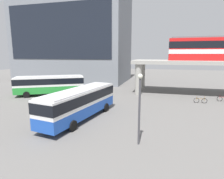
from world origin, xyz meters
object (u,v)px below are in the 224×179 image
station_building (74,39)px  bus_secondary (50,83)px  bus_main (80,101)px  bicycle_brown (200,100)px  bicycle_red (224,99)px

station_building → bus_secondary: station_building is taller
bus_main → bus_secondary: size_ratio=1.04×
bus_secondary → bicycle_brown: bearing=2.2°
bus_main → bus_secondary: bearing=135.7°
bicycle_brown → bicycle_red: same height
bus_main → bicycle_brown: (13.48, 10.65, -1.63)m
station_building → bus_main: bearing=-63.1°
station_building → bicycle_brown: size_ratio=15.05×
bus_secondary → bicycle_red: bearing=5.8°
station_building → bicycle_red: size_ratio=15.11×
station_building → bicycle_red: (31.21, -15.63, -10.20)m
bus_main → bus_secondary: 13.96m
bus_main → bus_secondary: same height
bus_main → station_building: bearing=116.9°
bus_secondary → station_building: bearing=103.2°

